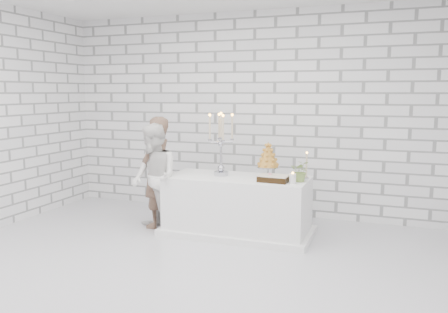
# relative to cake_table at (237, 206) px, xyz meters

# --- Properties ---
(ground) EXTENTS (6.00, 5.00, 0.01)m
(ground) POSITION_rel_cake_table_xyz_m (-0.12, -1.38, -0.38)
(ground) COLOR silver
(ground) RESTS_ON ground
(wall_back) EXTENTS (6.00, 0.01, 3.00)m
(wall_back) POSITION_rel_cake_table_xyz_m (-0.12, 1.12, 1.12)
(wall_back) COLOR white
(wall_back) RESTS_ON ground
(cake_table) EXTENTS (1.80, 0.80, 0.75)m
(cake_table) POSITION_rel_cake_table_xyz_m (0.00, 0.00, 0.00)
(cake_table) COLOR white
(cake_table) RESTS_ON ground
(groom) EXTENTS (0.39, 0.56, 1.50)m
(groom) POSITION_rel_cake_table_xyz_m (-1.14, -0.05, 0.38)
(groom) COLOR brown
(groom) RESTS_ON ground
(bride) EXTENTS (0.88, 0.86, 1.43)m
(bride) POSITION_rel_cake_table_xyz_m (-1.05, -0.28, 0.34)
(bride) COLOR white
(bride) RESTS_ON ground
(candelabra) EXTENTS (0.41, 0.41, 0.82)m
(candelabra) POSITION_rel_cake_table_xyz_m (-0.23, 0.03, 0.79)
(candelabra) COLOR #A7A7B1
(candelabra) RESTS_ON cake_table
(croquembouche) EXTENTS (0.35, 0.35, 0.46)m
(croquembouche) POSITION_rel_cake_table_xyz_m (0.38, 0.08, 0.61)
(croquembouche) COLOR #99631D
(croquembouche) RESTS_ON cake_table
(chocolate_cake) EXTENTS (0.37, 0.28, 0.08)m
(chocolate_cake) POSITION_rel_cake_table_xyz_m (0.51, -0.14, 0.42)
(chocolate_cake) COLOR black
(chocolate_cake) RESTS_ON cake_table
(pillar_candle) EXTENTS (0.09, 0.09, 0.12)m
(pillar_candle) POSITION_rel_cake_table_xyz_m (0.75, -0.19, 0.44)
(pillar_candle) COLOR white
(pillar_candle) RESTS_ON cake_table
(extra_taper) EXTENTS (0.07, 0.07, 0.32)m
(extra_taper) POSITION_rel_cake_table_xyz_m (0.85, 0.17, 0.54)
(extra_taper) COLOR beige
(extra_taper) RESTS_ON cake_table
(flowers) EXTENTS (0.24, 0.21, 0.26)m
(flowers) POSITION_rel_cake_table_xyz_m (0.82, -0.03, 0.51)
(flowers) COLOR #518337
(flowers) RESTS_ON cake_table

